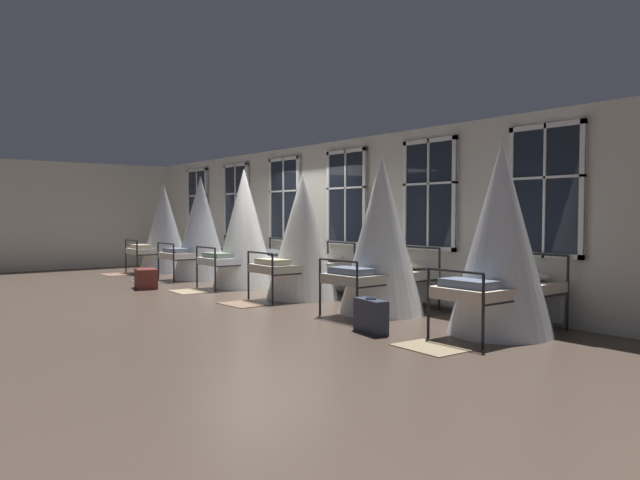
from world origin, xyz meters
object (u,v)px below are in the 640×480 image
(cot_sixth, at_px, (501,240))
(suitcase_dark, at_px, (371,316))
(cot_fourth, at_px, (302,237))
(cot_second, at_px, (201,229))
(cot_fifth, at_px, (382,237))
(cot_first, at_px, (164,230))
(cot_third, at_px, (244,229))
(travel_trunk, at_px, (146,278))

(cot_sixth, height_order, suitcase_dark, cot_sixth)
(cot_fourth, xyz_separation_m, cot_sixth, (4.29, 0.04, 0.09))
(cot_fourth, bearing_deg, cot_second, 90.98)
(cot_fourth, bearing_deg, cot_fifth, -89.08)
(cot_fifth, height_order, cot_sixth, cot_sixth)
(cot_sixth, xyz_separation_m, suitcase_dark, (-1.09, -1.27, -0.99))
(cot_second, distance_m, cot_sixth, 8.49)
(cot_first, bearing_deg, cot_third, -89.31)
(cot_fifth, xyz_separation_m, travel_trunk, (-5.30, -1.72, -0.99))
(cot_second, relative_size, travel_trunk, 3.85)
(cot_third, height_order, suitcase_dark, cot_third)
(cot_first, bearing_deg, cot_second, -88.93)
(cot_fourth, xyz_separation_m, travel_trunk, (-3.16, -1.75, -0.92))
(travel_trunk, bearing_deg, cot_second, 119.93)
(cot_sixth, bearing_deg, travel_trunk, 103.32)
(cot_third, xyz_separation_m, cot_sixth, (6.42, 0.01, -0.01))
(suitcase_dark, relative_size, travel_trunk, 0.92)
(cot_first, height_order, cot_sixth, cot_sixth)
(cot_third, height_order, cot_fourth, cot_third)
(travel_trunk, bearing_deg, cot_first, 150.55)
(cot_first, xyz_separation_m, cot_fourth, (6.32, -0.04, -0.01))
(cot_fourth, bearing_deg, cot_third, 90.93)
(cot_sixth, relative_size, travel_trunk, 3.92)
(cot_third, relative_size, cot_fifth, 1.03)
(cot_fourth, relative_size, suitcase_dark, 3.97)
(cot_second, relative_size, cot_sixth, 0.98)
(cot_fifth, bearing_deg, travel_trunk, 106.41)
(cot_first, distance_m, cot_fifth, 8.46)
(cot_first, xyz_separation_m, cot_third, (4.20, -0.01, 0.10))
(cot_third, relative_size, cot_sixth, 1.01)
(cot_fourth, bearing_deg, cot_sixth, -87.94)
(travel_trunk, bearing_deg, cot_fourth, 28.93)
(cot_third, xyz_separation_m, travel_trunk, (-1.04, -1.77, -1.02))
(cot_second, relative_size, cot_fifth, 1.00)
(cot_fifth, bearing_deg, cot_second, 87.78)
(cot_first, xyz_separation_m, cot_second, (2.13, 0.01, 0.06))
(cot_first, bearing_deg, cot_fourth, -89.47)
(suitcase_dark, bearing_deg, cot_first, -177.73)
(cot_fifth, bearing_deg, cot_first, 87.99)
(travel_trunk, bearing_deg, suitcase_dark, 4.65)
(cot_third, bearing_deg, cot_second, 90.34)
(cot_first, xyz_separation_m, cot_fifth, (8.46, -0.06, 0.06))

